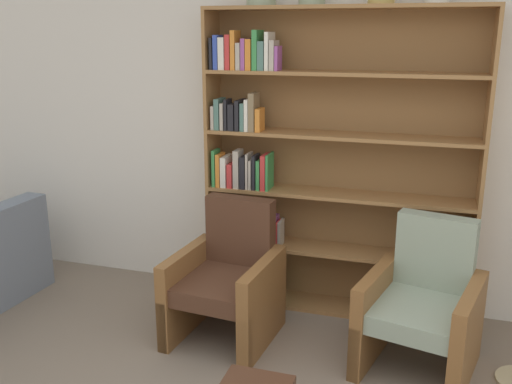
% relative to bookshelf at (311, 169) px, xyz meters
% --- Properties ---
extents(wall_back, '(12.00, 0.06, 2.75)m').
position_rel_bookshelf_xyz_m(wall_back, '(0.35, 0.17, 0.32)').
color(wall_back, silver).
rests_on(wall_back, ground).
extents(bookshelf, '(1.91, 0.30, 2.17)m').
position_rel_bookshelf_xyz_m(bookshelf, '(0.00, 0.00, 0.00)').
color(bookshelf, olive).
rests_on(bookshelf, ground).
extents(armchair_leather, '(0.70, 0.73, 0.91)m').
position_rel_bookshelf_xyz_m(armchair_leather, '(-0.43, -0.61, -0.66)').
color(armchair_leather, brown).
rests_on(armchair_leather, ground).
extents(armchair_cushioned, '(0.78, 0.81, 0.91)m').
position_rel_bookshelf_xyz_m(armchair_cushioned, '(0.84, -0.61, -0.66)').
color(armchair_cushioned, brown).
rests_on(armchair_cushioned, ground).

